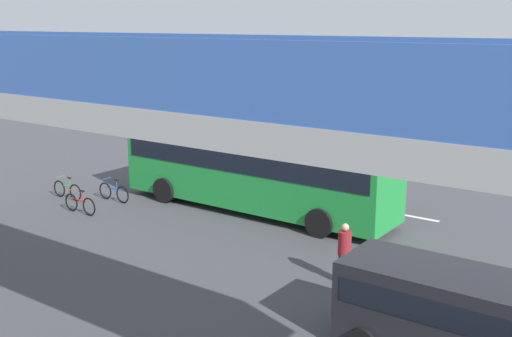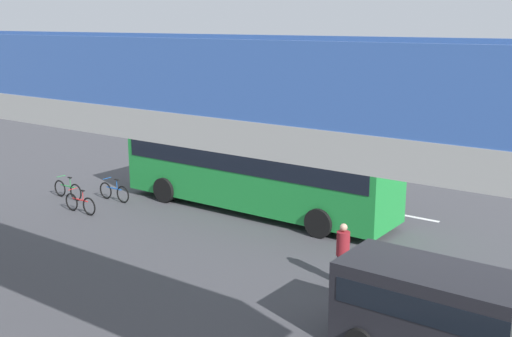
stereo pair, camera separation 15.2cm
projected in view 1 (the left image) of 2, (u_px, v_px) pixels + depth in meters
The scene contains 12 objects.
ground at pixel (290, 215), 24.03m from camera, with size 80.00×80.00×0.00m, color #424247.
city_bus at pixel (255, 164), 24.25m from camera, with size 11.54×2.85×3.15m.
parked_van at pixel (450, 310), 13.54m from camera, with size 4.80×2.17×2.05m.
bicycle_green at pixel (67, 190), 26.16m from camera, with size 1.77×0.44×0.96m.
bicycle_blue at pixel (114, 192), 25.83m from camera, with size 1.77×0.44×0.96m.
bicycle_red at pixel (80, 204), 24.17m from camera, with size 1.77×0.44×0.96m.
pedestrian at pixel (344, 254), 17.61m from camera, with size 0.38×0.38×1.79m.
traffic_sign at pixel (210, 132), 31.33m from camera, with size 0.08×0.60×2.80m.
lane_dash_leftmost at pixel (414, 217), 23.82m from camera, with size 2.00×0.20×0.01m, color silver.
lane_dash_left at pixel (323, 200), 26.09m from camera, with size 2.00×0.20×0.01m, color silver.
lane_dash_centre at pixel (246, 186), 28.35m from camera, with size 2.00×0.20×0.01m, color silver.
pedestrian_overpass at pixel (20, 118), 13.87m from camera, with size 24.42×2.60×7.08m.
Camera 1 is at (-12.28, 19.44, 7.31)m, focal length 43.57 mm.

